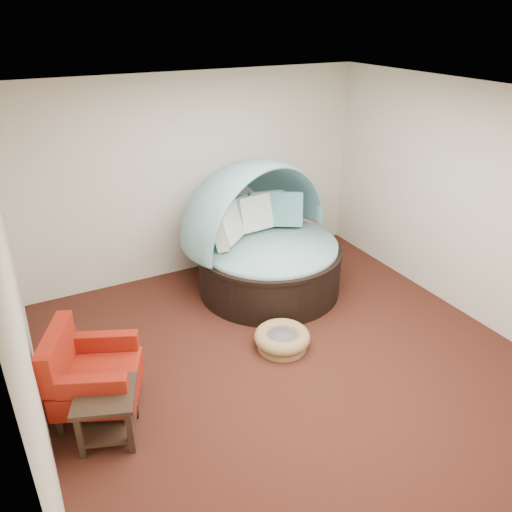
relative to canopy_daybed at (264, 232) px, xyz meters
name	(u,v)px	position (x,y,z in m)	size (l,w,h in m)	color
floor	(285,356)	(-0.54, -1.52, -0.82)	(5.00, 5.00, 0.00)	#461E14
wall_back	(197,177)	(-0.54, 0.98, 0.58)	(5.00, 5.00, 0.00)	beige
wall_front	(503,399)	(-0.54, -4.02, 0.58)	(5.00, 5.00, 0.00)	beige
wall_left	(17,305)	(-3.04, -1.52, 0.58)	(5.00, 5.00, 0.00)	beige
wall_right	(467,203)	(1.96, -1.52, 0.58)	(5.00, 5.00, 0.00)	beige
ceiling	(294,98)	(-0.54, -1.52, 1.98)	(5.00, 5.00, 0.00)	white
canopy_daybed	(264,232)	(0.00, 0.00, 0.00)	(2.42, 2.37, 1.78)	black
pet_basket	(282,339)	(-0.48, -1.35, -0.71)	(0.80, 0.80, 0.22)	olive
red_armchair	(90,374)	(-2.59, -1.35, -0.41)	(1.02, 1.02, 0.91)	black
side_table	(107,409)	(-2.54, -1.79, -0.50)	(0.67, 0.67, 0.50)	black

